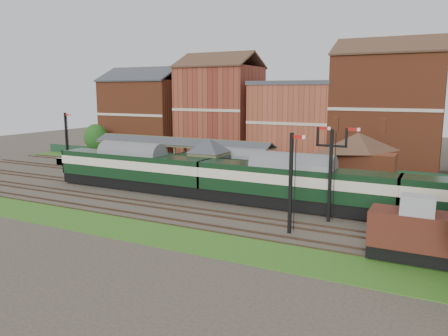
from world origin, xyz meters
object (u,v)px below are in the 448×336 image
at_px(signal_box, 209,163).
at_px(goods_van_a, 416,233).
at_px(platform_railcar, 239,168).
at_px(semaphore_bracket, 331,169).
at_px(dmu_train, 292,183).

height_order(signal_box, goods_van_a, signal_box).
bearing_deg(signal_box, platform_railcar, 55.13).
distance_m(platform_railcar, goods_van_a, 25.32).
distance_m(signal_box, goods_van_a, 25.45).
xyz_separation_m(signal_box, goods_van_a, (22.28, -12.25, -1.16)).
bearing_deg(signal_box, goods_van_a, -28.80).
bearing_deg(semaphore_bracket, dmu_train, 149.15).
bearing_deg(semaphore_bracket, signal_box, 159.08).
distance_m(semaphore_bracket, platform_railcar, 15.81).
relative_size(signal_box, dmu_train, 0.10).
relative_size(dmu_train, goods_van_a, 9.75).
xyz_separation_m(semaphore_bracket, dmu_train, (-4.19, 2.50, -2.07)).
xyz_separation_m(signal_box, semaphore_bracket, (15.04, -5.75, 1.44)).
bearing_deg(platform_railcar, goods_van_a, -37.75).
xyz_separation_m(semaphore_bracket, platform_railcar, (-12.77, 9.00, -2.41)).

